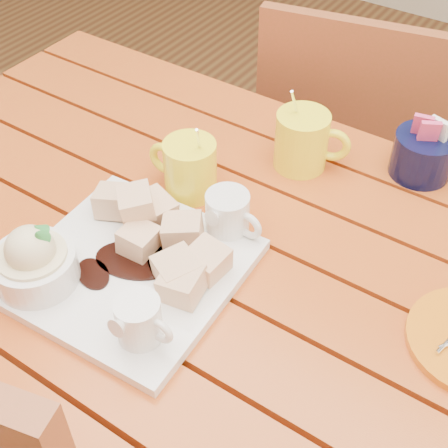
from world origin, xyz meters
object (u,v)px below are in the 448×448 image
Objects in this scene: dessert_plate at (110,262)px; coffee_mug_left at (189,167)px; table at (194,290)px; coffee_mug_right at (303,140)px; chair_far at (353,158)px.

coffee_mug_left reaches higher than dessert_plate.
dessert_plate is 2.18× the size of coffee_mug_left.
dessert_plate is at bearing -113.89° from table.
coffee_mug_left is 0.95× the size of coffee_mug_right.
coffee_mug_left is at bearing 70.93° from chair_far.
coffee_mug_right is (0.09, 0.37, 0.02)m from dessert_plate.
dessert_plate is 2.06× the size of coffee_mug_right.
table is at bearing -119.66° from coffee_mug_right.
table is 1.36× the size of chair_far.
table is 0.30m from coffee_mug_right.
table is at bearing 66.11° from dessert_plate.
coffee_mug_right reaches higher than table.
coffee_mug_right is (0.04, 0.25, 0.16)m from table.
coffee_mug_left is at bearing 127.40° from table.
table is 8.73× the size of coffee_mug_left.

